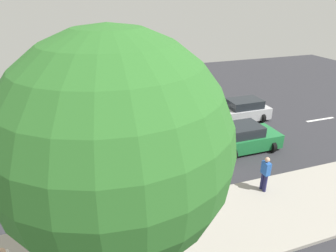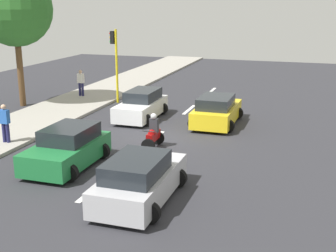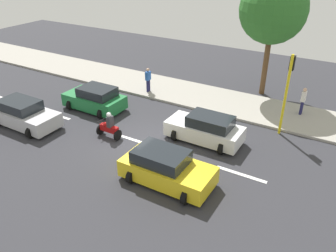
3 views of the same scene
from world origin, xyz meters
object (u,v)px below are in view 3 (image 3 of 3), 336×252
object	(u,v)px
car_yellow_cab	(166,168)
traffic_light_corner	(288,83)
car_green	(95,99)
pedestrian_by_tree	(303,100)
street_tree_center	(273,10)
car_white	(206,129)
motorcycle	(109,127)
pedestrian_near_signal	(148,79)
car_silver	(24,114)

from	to	relation	value
car_yellow_cab	traffic_light_corner	bearing A→B (deg)	-24.56
car_green	pedestrian_by_tree	distance (m)	12.77
street_tree_center	traffic_light_corner	bearing A→B (deg)	-153.06
traffic_light_corner	street_tree_center	xyz separation A→B (m)	(5.01, 2.55, 2.72)
car_white	motorcycle	bearing A→B (deg)	116.79
street_tree_center	pedestrian_near_signal	bearing A→B (deg)	120.44
car_yellow_cab	motorcycle	xyz separation A→B (m)	(1.76, 4.64, -0.07)
car_yellow_cab	pedestrian_by_tree	distance (m)	10.47
pedestrian_near_signal	traffic_light_corner	world-z (taller)	traffic_light_corner
car_white	pedestrian_by_tree	size ratio (longest dim) A/B	2.39
car_silver	street_tree_center	distance (m)	16.39
car_white	street_tree_center	distance (m)	9.39
car_white	pedestrian_by_tree	xyz separation A→B (m)	(5.67, -3.77, 0.35)
pedestrian_near_signal	street_tree_center	world-z (taller)	street_tree_center
pedestrian_by_tree	traffic_light_corner	size ratio (longest dim) A/B	0.38
car_yellow_cab	pedestrian_near_signal	world-z (taller)	pedestrian_near_signal
car_silver	car_green	size ratio (longest dim) A/B	1.08
car_white	pedestrian_by_tree	distance (m)	6.82
pedestrian_near_signal	traffic_light_corner	xyz separation A→B (m)	(-0.96, -9.45, 1.87)
traffic_light_corner	car_green	bearing A→B (deg)	105.00
car_green	street_tree_center	size ratio (longest dim) A/B	0.49
car_silver	car_white	distance (m)	10.41
car_silver	traffic_light_corner	world-z (taller)	traffic_light_corner
car_yellow_cab	pedestrian_by_tree	bearing A→B (deg)	-21.08
car_yellow_cab	motorcycle	distance (m)	4.96
car_silver	pedestrian_by_tree	world-z (taller)	pedestrian_by_tree
car_silver	pedestrian_near_signal	bearing A→B (deg)	-24.69
car_silver	street_tree_center	world-z (taller)	street_tree_center
motorcycle	pedestrian_near_signal	size ratio (longest dim) A/B	0.91
car_silver	car_yellow_cab	distance (m)	9.74
traffic_light_corner	street_tree_center	distance (m)	6.25
car_silver	traffic_light_corner	bearing A→B (deg)	-62.79
car_silver	pedestrian_near_signal	world-z (taller)	pedestrian_near_signal
car_white	traffic_light_corner	distance (m)	4.90
car_yellow_cab	street_tree_center	size ratio (longest dim) A/B	0.52
car_silver	pedestrian_by_tree	size ratio (longest dim) A/B	2.46
car_yellow_cab	motorcycle	bearing A→B (deg)	69.27
car_yellow_cab	traffic_light_corner	distance (m)	8.04
car_white	motorcycle	size ratio (longest dim) A/B	2.64
car_yellow_cab	pedestrian_near_signal	size ratio (longest dim) A/B	2.42
car_white	car_green	distance (m)	7.67
street_tree_center	pedestrian_by_tree	bearing A→B (deg)	-126.40
car_green	street_tree_center	world-z (taller)	street_tree_center
car_yellow_cab	car_white	bearing A→B (deg)	0.14
car_green	traffic_light_corner	distance (m)	11.50
motorcycle	street_tree_center	world-z (taller)	street_tree_center
car_white	traffic_light_corner	bearing A→B (deg)	-47.62
car_white	street_tree_center	world-z (taller)	street_tree_center
pedestrian_near_signal	pedestrian_by_tree	size ratio (longest dim) A/B	1.00
pedestrian_by_tree	car_silver	bearing A→B (deg)	124.82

